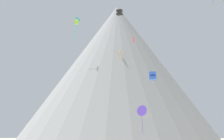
{
  "coord_description": "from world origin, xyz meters",
  "views": [
    {
      "loc": [
        2.13,
        -31.92,
        4.37
      ],
      "look_at": [
        -2.43,
        38.18,
        19.21
      ],
      "focal_mm": 47.54,
      "sensor_mm": 36.0,
      "label": 1
    }
  ],
  "objects_px": {
    "kite_blue_mid": "(153,76)",
    "kite_magenta_mid": "(127,67)",
    "kite_indigo_low": "(142,111)",
    "kite_cyan_high": "(77,20)",
    "kite_lime_mid": "(76,25)",
    "kite_red_high": "(133,40)",
    "kite_orange_high": "(120,53)",
    "rock_massif": "(120,78)",
    "kite_black_high": "(119,12)"
  },
  "relations": [
    {
      "from": "kite_indigo_low",
      "to": "kite_magenta_mid",
      "type": "xyz_separation_m",
      "value": [
        -3.31,
        31.54,
        16.08
      ]
    },
    {
      "from": "kite_blue_mid",
      "to": "rock_massif",
      "type": "bearing_deg",
      "value": -78.33
    },
    {
      "from": "kite_cyan_high",
      "to": "kite_lime_mid",
      "type": "xyz_separation_m",
      "value": [
        6.4,
        -34.65,
        -14.94
      ]
    },
    {
      "from": "rock_massif",
      "to": "kite_indigo_low",
      "type": "distance_m",
      "value": 45.71
    },
    {
      "from": "kite_cyan_high",
      "to": "kite_orange_high",
      "type": "distance_m",
      "value": 17.81
    },
    {
      "from": "kite_red_high",
      "to": "kite_blue_mid",
      "type": "height_order",
      "value": "kite_red_high"
    },
    {
      "from": "kite_blue_mid",
      "to": "kite_red_high",
      "type": "bearing_deg",
      "value": -78.49
    },
    {
      "from": "kite_red_high",
      "to": "kite_black_high",
      "type": "distance_m",
      "value": 12.59
    },
    {
      "from": "kite_blue_mid",
      "to": "kite_black_high",
      "type": "height_order",
      "value": "kite_black_high"
    },
    {
      "from": "kite_indigo_low",
      "to": "kite_orange_high",
      "type": "relative_size",
      "value": 1.02
    },
    {
      "from": "rock_massif",
      "to": "kite_indigo_low",
      "type": "relative_size",
      "value": 17.16
    },
    {
      "from": "kite_orange_high",
      "to": "rock_massif",
      "type": "bearing_deg",
      "value": 179.16
    },
    {
      "from": "kite_lime_mid",
      "to": "kite_orange_high",
      "type": "relative_size",
      "value": 0.78
    },
    {
      "from": "kite_red_high",
      "to": "kite_cyan_high",
      "type": "distance_m",
      "value": 24.15
    },
    {
      "from": "kite_indigo_low",
      "to": "kite_magenta_mid",
      "type": "bearing_deg",
      "value": -56.16
    },
    {
      "from": "kite_magenta_mid",
      "to": "kite_black_high",
      "type": "xyz_separation_m",
      "value": [
        -1.21,
        -27.77,
        6.55
      ]
    },
    {
      "from": "kite_cyan_high",
      "to": "kite_red_high",
      "type": "bearing_deg",
      "value": 95.58
    },
    {
      "from": "kite_blue_mid",
      "to": "kite_magenta_mid",
      "type": "distance_m",
      "value": 37.87
    },
    {
      "from": "kite_cyan_high",
      "to": "kite_indigo_low",
      "type": "xyz_separation_m",
      "value": [
        18.85,
        -28.17,
        -30.82
      ]
    },
    {
      "from": "kite_cyan_high",
      "to": "kite_magenta_mid",
      "type": "bearing_deg",
      "value": 143.46
    },
    {
      "from": "kite_cyan_high",
      "to": "kite_lime_mid",
      "type": "bearing_deg",
      "value": 51.7
    },
    {
      "from": "kite_red_high",
      "to": "kite_orange_high",
      "type": "bearing_deg",
      "value": -136.26
    },
    {
      "from": "kite_lime_mid",
      "to": "kite_cyan_high",
      "type": "bearing_deg",
      "value": -33.63
    },
    {
      "from": "kite_red_high",
      "to": "kite_magenta_mid",
      "type": "height_order",
      "value": "kite_red_high"
    },
    {
      "from": "kite_red_high",
      "to": "kite_black_high",
      "type": "bearing_deg",
      "value": 9.83
    },
    {
      "from": "rock_massif",
      "to": "kite_lime_mid",
      "type": "bearing_deg",
      "value": -97.48
    },
    {
      "from": "kite_blue_mid",
      "to": "kite_magenta_mid",
      "type": "relative_size",
      "value": 0.35
    },
    {
      "from": "kite_magenta_mid",
      "to": "kite_lime_mid",
      "type": "bearing_deg",
      "value": -165.13
    },
    {
      "from": "kite_lime_mid",
      "to": "kite_orange_high",
      "type": "distance_m",
      "value": 34.31
    },
    {
      "from": "kite_cyan_high",
      "to": "rock_massif",
      "type": "bearing_deg",
      "value": -179.96
    },
    {
      "from": "kite_blue_mid",
      "to": "kite_black_high",
      "type": "relative_size",
      "value": 0.95
    },
    {
      "from": "kite_indigo_low",
      "to": "kite_lime_mid",
      "type": "relative_size",
      "value": 1.3
    },
    {
      "from": "kite_red_high",
      "to": "kite_indigo_low",
      "type": "distance_m",
      "value": 25.29
    },
    {
      "from": "rock_massif",
      "to": "kite_red_high",
      "type": "distance_m",
      "value": 28.12
    },
    {
      "from": "kite_indigo_low",
      "to": "rock_massif",
      "type": "bearing_deg",
      "value": -54.23
    },
    {
      "from": "kite_cyan_high",
      "to": "kite_indigo_low",
      "type": "bearing_deg",
      "value": 75.02
    },
    {
      "from": "rock_massif",
      "to": "kite_magenta_mid",
      "type": "bearing_deg",
      "value": -76.82
    },
    {
      "from": "kite_cyan_high",
      "to": "kite_magenta_mid",
      "type": "height_order",
      "value": "kite_cyan_high"
    },
    {
      "from": "kite_red_high",
      "to": "kite_blue_mid",
      "type": "relative_size",
      "value": 1.0
    },
    {
      "from": "kite_black_high",
      "to": "kite_blue_mid",
      "type": "bearing_deg",
      "value": -35.88
    },
    {
      "from": "kite_lime_mid",
      "to": "kite_orange_high",
      "type": "xyz_separation_m",
      "value": [
        7.2,
        33.36,
        3.51
      ]
    },
    {
      "from": "rock_massif",
      "to": "kite_orange_high",
      "type": "relative_size",
      "value": 17.42
    },
    {
      "from": "rock_massif",
      "to": "kite_magenta_mid",
      "type": "xyz_separation_m",
      "value": [
        2.66,
        -11.35,
        1.43
      ]
    },
    {
      "from": "kite_red_high",
      "to": "kite_magenta_mid",
      "type": "relative_size",
      "value": 0.35
    },
    {
      "from": "kite_magenta_mid",
      "to": "kite_black_high",
      "type": "distance_m",
      "value": 28.56
    },
    {
      "from": "kite_lime_mid",
      "to": "kite_magenta_mid",
      "type": "distance_m",
      "value": 39.1
    },
    {
      "from": "kite_cyan_high",
      "to": "kite_black_high",
      "type": "distance_m",
      "value": 29.46
    },
    {
      "from": "kite_lime_mid",
      "to": "kite_black_high",
      "type": "height_order",
      "value": "kite_black_high"
    },
    {
      "from": "rock_massif",
      "to": "kite_blue_mid",
      "type": "bearing_deg",
      "value": -80.54
    },
    {
      "from": "rock_massif",
      "to": "kite_cyan_high",
      "type": "bearing_deg",
      "value": -131.19
    }
  ]
}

